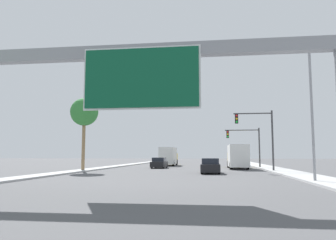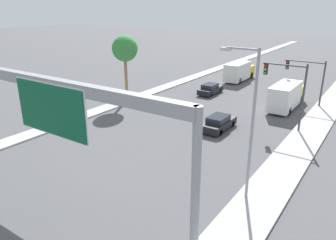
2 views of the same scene
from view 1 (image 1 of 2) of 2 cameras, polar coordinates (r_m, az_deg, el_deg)
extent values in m
cube|color=#ACACAC|center=(59.34, 15.04, -7.54)|extent=(3.00, 120.00, 0.15)
cube|color=#ACACAC|center=(60.57, -6.26, -7.67)|extent=(2.00, 120.00, 0.15)
cube|color=gray|center=(18.06, -4.44, 11.79)|extent=(19.90, 0.60, 0.70)
cube|color=white|center=(17.37, -4.69, 7.30)|extent=(6.25, 0.08, 3.35)
cube|color=#0C5133|center=(17.32, -4.72, 7.34)|extent=(6.05, 0.16, 3.15)
cube|color=black|center=(45.34, -1.52, -7.69)|extent=(1.83, 4.49, 0.72)
cube|color=#1E232D|center=(45.10, -1.57, -6.90)|extent=(1.61, 2.34, 0.55)
cylinder|color=black|center=(46.85, -2.24, -7.90)|extent=(0.22, 0.64, 0.64)
cylinder|color=black|center=(46.61, -0.27, -7.91)|extent=(0.22, 0.64, 0.64)
cylinder|color=black|center=(44.11, -2.85, -8.01)|extent=(0.22, 0.64, 0.64)
cylinder|color=black|center=(43.85, -0.76, -8.03)|extent=(0.22, 0.64, 0.64)
cube|color=black|center=(33.03, 7.40, -8.24)|extent=(1.84, 4.59, 0.74)
cube|color=#1E232D|center=(32.78, 7.39, -7.12)|extent=(1.62, 2.38, 0.56)
cylinder|color=black|center=(34.47, 6.05, -8.54)|extent=(0.22, 0.64, 0.64)
cylinder|color=black|center=(34.47, 8.78, -8.51)|extent=(0.22, 0.64, 0.64)
cylinder|color=black|center=(31.63, 5.91, -8.78)|extent=(0.22, 0.64, 0.64)
cylinder|color=black|center=(31.63, 8.89, -8.74)|extent=(0.22, 0.64, 0.64)
cube|color=yellow|center=(58.25, 0.50, -6.69)|extent=(2.17, 2.16, 1.75)
cube|color=silver|center=(54.41, 0.00, -6.23)|extent=(2.35, 5.56, 2.71)
cylinder|color=black|center=(58.29, -0.53, -7.35)|extent=(0.28, 1.00, 1.00)
cylinder|color=black|center=(58.04, 1.51, -7.36)|extent=(0.28, 1.00, 1.00)
cylinder|color=black|center=(53.20, -1.31, -7.48)|extent=(0.28, 1.00, 1.00)
cylinder|color=black|center=(52.92, 0.93, -7.49)|extent=(0.28, 1.00, 1.00)
cube|color=yellow|center=(47.50, 11.69, -6.69)|extent=(2.16, 2.39, 1.80)
cube|color=silver|center=(43.23, 12.08, -6.10)|extent=(2.35, 6.15, 2.79)
cylinder|color=black|center=(47.33, 10.46, -7.57)|extent=(0.28, 1.00, 1.00)
cylinder|color=black|center=(47.48, 12.97, -7.51)|extent=(0.28, 1.00, 1.00)
cylinder|color=black|center=(41.65, 10.86, -7.78)|extent=(0.28, 1.00, 1.00)
cylinder|color=black|center=(41.82, 13.71, -7.71)|extent=(0.28, 1.00, 1.00)
cylinder|color=#3D3D3F|center=(37.44, 17.76, -3.47)|extent=(0.20, 0.20, 6.67)
cylinder|color=#3D3D3F|center=(37.38, 14.49, 1.11)|extent=(4.14, 0.14, 0.14)
cube|color=black|center=(37.14, 11.85, 0.20)|extent=(0.35, 0.28, 1.05)
cylinder|color=red|center=(37.02, 11.85, 0.77)|extent=(0.22, 0.04, 0.22)
cylinder|color=yellow|center=(36.98, 11.86, 0.23)|extent=(0.22, 0.04, 0.22)
cylinder|color=green|center=(36.94, 11.88, -0.31)|extent=(0.22, 0.04, 0.22)
cylinder|color=#3D3D3F|center=(47.30, 15.64, -4.68)|extent=(0.20, 0.20, 5.56)
cylinder|color=#3D3D3F|center=(47.14, 12.73, -1.73)|extent=(4.69, 0.14, 0.14)
cube|color=black|center=(46.96, 10.35, -2.47)|extent=(0.35, 0.28, 1.05)
cylinder|color=red|center=(46.82, 10.35, -2.03)|extent=(0.22, 0.04, 0.22)
cylinder|color=yellow|center=(46.80, 10.36, -2.46)|extent=(0.22, 0.04, 0.22)
cylinder|color=green|center=(46.78, 10.37, -2.89)|extent=(0.22, 0.04, 0.22)
cylinder|color=#8C704C|center=(38.28, -14.50, -3.60)|extent=(0.37, 0.37, 6.69)
sphere|color=#337F38|center=(38.56, -14.37, 1.37)|extent=(3.16, 3.16, 3.16)
cylinder|color=gray|center=(24.05, 23.76, 1.56)|extent=(0.18, 0.18, 9.63)
cylinder|color=gray|center=(24.80, 21.00, 12.30)|extent=(2.02, 0.12, 0.12)
cube|color=#B2B2A8|center=(24.55, 18.67, 12.15)|extent=(0.60, 0.28, 0.20)
camera|label=2|loc=(17.06, 72.55, 34.53)|focal=35.00mm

